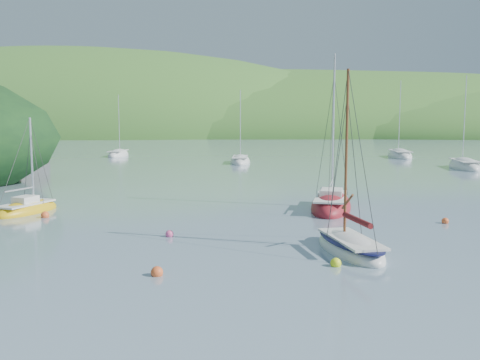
{
  "coord_description": "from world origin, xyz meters",
  "views": [
    {
      "loc": [
        -1.13,
        -20.95,
        5.69
      ],
      "look_at": [
        -1.03,
        8.0,
        2.27
      ],
      "focal_mm": 40.0,
      "sensor_mm": 36.0,
      "label": 1
    }
  ],
  "objects_px": {
    "distant_sloop_a": "(240,162)",
    "distant_sloop_c": "(118,155)",
    "sloop_red": "(331,206)",
    "distant_sloop_b": "(400,156)",
    "daysailer_white": "(350,247)",
    "sailboat_yellow": "(27,210)",
    "distant_sloop_d": "(465,167)"
  },
  "relations": [
    {
      "from": "daysailer_white",
      "to": "distant_sloop_b",
      "type": "height_order",
      "value": "distant_sloop_b"
    },
    {
      "from": "distant_sloop_a",
      "to": "distant_sloop_d",
      "type": "xyz_separation_m",
      "value": [
        24.99,
        -7.12,
        0.02
      ]
    },
    {
      "from": "distant_sloop_a",
      "to": "distant_sloop_c",
      "type": "relative_size",
      "value": 1.01
    },
    {
      "from": "sloop_red",
      "to": "sailboat_yellow",
      "type": "bearing_deg",
      "value": -163.86
    },
    {
      "from": "distant_sloop_c",
      "to": "daysailer_white",
      "type": "bearing_deg",
      "value": -65.42
    },
    {
      "from": "sloop_red",
      "to": "distant_sloop_b",
      "type": "xyz_separation_m",
      "value": [
        17.21,
        42.95,
        -0.01
      ]
    },
    {
      "from": "sailboat_yellow",
      "to": "distant_sloop_b",
      "type": "bearing_deg",
      "value": 72.09
    },
    {
      "from": "sloop_red",
      "to": "distant_sloop_c",
      "type": "bearing_deg",
      "value": 129.9
    },
    {
      "from": "daysailer_white",
      "to": "sloop_red",
      "type": "height_order",
      "value": "sloop_red"
    },
    {
      "from": "daysailer_white",
      "to": "sloop_red",
      "type": "bearing_deg",
      "value": 73.25
    },
    {
      "from": "daysailer_white",
      "to": "distant_sloop_a",
      "type": "relative_size",
      "value": 0.84
    },
    {
      "from": "sailboat_yellow",
      "to": "distant_sloop_b",
      "type": "height_order",
      "value": "distant_sloop_b"
    },
    {
      "from": "distant_sloop_d",
      "to": "distant_sloop_a",
      "type": "bearing_deg",
      "value": 171.77
    },
    {
      "from": "distant_sloop_a",
      "to": "daysailer_white",
      "type": "bearing_deg",
      "value": -82.4
    },
    {
      "from": "distant_sloop_a",
      "to": "distant_sloop_b",
      "type": "distance_m",
      "value": 24.61
    },
    {
      "from": "sloop_red",
      "to": "distant_sloop_a",
      "type": "xyz_separation_m",
      "value": [
        -5.53,
        33.53,
        -0.03
      ]
    },
    {
      "from": "daysailer_white",
      "to": "distant_sloop_b",
      "type": "relative_size",
      "value": 0.7
    },
    {
      "from": "daysailer_white",
      "to": "sailboat_yellow",
      "type": "bearing_deg",
      "value": 140.32
    },
    {
      "from": "distant_sloop_c",
      "to": "distant_sloop_d",
      "type": "xyz_separation_m",
      "value": [
        42.8,
        -19.02,
        0.02
      ]
    },
    {
      "from": "distant_sloop_d",
      "to": "distant_sloop_b",
      "type": "bearing_deg",
      "value": 105.42
    },
    {
      "from": "distant_sloop_d",
      "to": "sailboat_yellow",
      "type": "bearing_deg",
      "value": -136.36
    },
    {
      "from": "sailboat_yellow",
      "to": "distant_sloop_b",
      "type": "xyz_separation_m",
      "value": [
        35.64,
        44.05,
        0.03
      ]
    },
    {
      "from": "sailboat_yellow",
      "to": "distant_sloop_d",
      "type": "bearing_deg",
      "value": 57.05
    },
    {
      "from": "distant_sloop_a",
      "to": "distant_sloop_d",
      "type": "relative_size",
      "value": 0.88
    },
    {
      "from": "sloop_red",
      "to": "distant_sloop_c",
      "type": "height_order",
      "value": "sloop_red"
    },
    {
      "from": "distant_sloop_a",
      "to": "distant_sloop_d",
      "type": "bearing_deg",
      "value": -14.15
    },
    {
      "from": "sloop_red",
      "to": "sailboat_yellow",
      "type": "xyz_separation_m",
      "value": [
        -18.43,
        -1.1,
        -0.04
      ]
    },
    {
      "from": "sloop_red",
      "to": "distant_sloop_c",
      "type": "distance_m",
      "value": 51.08
    },
    {
      "from": "sailboat_yellow",
      "to": "distant_sloop_b",
      "type": "distance_m",
      "value": 56.66
    },
    {
      "from": "distant_sloop_a",
      "to": "distant_sloop_c",
      "type": "xyz_separation_m",
      "value": [
        -17.81,
        11.91,
        -0.0
      ]
    },
    {
      "from": "distant_sloop_a",
      "to": "distant_sloop_b",
      "type": "xyz_separation_m",
      "value": [
        22.74,
        9.42,
        0.02
      ]
    },
    {
      "from": "sloop_red",
      "to": "distant_sloop_b",
      "type": "distance_m",
      "value": 46.27
    }
  ]
}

